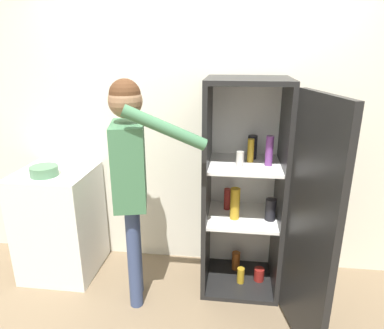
{
  "coord_description": "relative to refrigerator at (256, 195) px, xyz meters",
  "views": [
    {
      "loc": [
        0.29,
        -1.85,
        1.88
      ],
      "look_at": [
        -0.02,
        0.65,
        1.04
      ],
      "focal_mm": 32.0,
      "sensor_mm": 36.0,
      "label": 1
    }
  ],
  "objects": [
    {
      "name": "person",
      "position": [
        -0.9,
        -0.22,
        0.27
      ],
      "size": [
        0.71,
        0.51,
        1.71
      ],
      "color": "#384770",
      "rests_on": "ground_plane"
    },
    {
      "name": "counter",
      "position": [
        -1.65,
        0.07,
        -0.37
      ],
      "size": [
        0.6,
        0.6,
        0.94
      ],
      "color": "white",
      "rests_on": "ground_plane"
    },
    {
      "name": "bowl",
      "position": [
        -1.66,
        -0.04,
        0.14
      ],
      "size": [
        0.22,
        0.22,
        0.08
      ],
      "color": "#517F5B",
      "rests_on": "counter"
    },
    {
      "name": "refrigerator",
      "position": [
        0.0,
        0.0,
        0.0
      ],
      "size": [
        0.8,
        1.15,
        1.7
      ],
      "color": "black",
      "rests_on": "ground_plane"
    },
    {
      "name": "wall_back",
      "position": [
        -0.48,
        0.42,
        0.43
      ],
      "size": [
        7.0,
        0.06,
        2.55
      ],
      "color": "silver",
      "rests_on": "ground_plane"
    }
  ]
}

